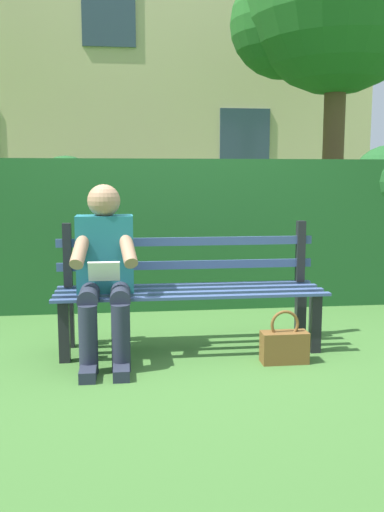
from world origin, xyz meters
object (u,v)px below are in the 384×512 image
(park_bench, at_px, (189,288))
(handbag, at_px, (284,345))
(person_seated, at_px, (105,268))
(tree, at_px, (329,4))

(park_bench, xyz_separation_m, handbag, (-0.58, 0.42, -0.31))
(person_seated, xyz_separation_m, tree, (-2.82, -3.67, 2.82))
(person_seated, bearing_deg, park_bench, -164.34)
(person_seated, height_order, tree, tree)
(park_bench, relative_size, tree, 0.39)
(park_bench, xyz_separation_m, tree, (-2.24, -3.50, 3.01))
(person_seated, relative_size, tree, 0.25)
(person_seated, bearing_deg, handbag, 167.68)
(tree, distance_m, handbag, 5.40)
(park_bench, bearing_deg, handbag, 144.24)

